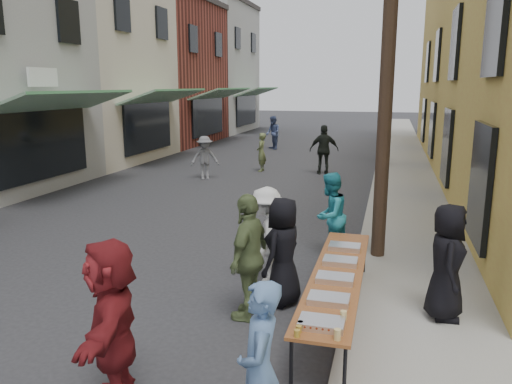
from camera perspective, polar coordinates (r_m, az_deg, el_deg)
The scene contains 27 objects.
ground at distance 8.65m, azimuth -17.45°, elevation -11.36°, with size 120.00×120.00×0.00m, color #28282B.
sidewalk at distance 21.89m, azimuth 16.47°, elevation 2.90°, with size 2.20×60.00×0.10m, color gray.
storefront_row at distance 25.98m, azimuth -19.14°, elevation 13.14°, with size 8.00×37.00×9.00m.
utility_pole_near at distance 9.70m, azimuth 15.07°, elevation 18.45°, with size 0.26×0.26×9.00m, color #2D2116.
utility_pole_mid at distance 21.66m, azimuth 15.28°, elevation 14.71°, with size 0.26×0.26×9.00m, color #2D2116.
utility_pole_far at distance 33.65m, azimuth 15.34°, elevation 13.63°, with size 0.26×0.26×9.00m, color #2D2116.
serving_table at distance 7.27m, azimuth 9.27°, elevation -9.44°, with size 0.70×4.00×0.75m.
catering_tray_sausage at distance 5.74m, azimuth 7.50°, elevation -14.64°, with size 0.50×0.33×0.08m, color maroon.
catering_tray_foil_b at distance 6.32m, azimuth 8.32°, elevation -12.04°, with size 0.50×0.33×0.08m, color #B2B2B7.
catering_tray_buns at distance 6.96m, azimuth 9.03°, elevation -9.73°, with size 0.50×0.33×0.08m, color tan.
catering_tray_foil_d at distance 7.62m, azimuth 9.61°, elevation -7.81°, with size 0.50×0.33×0.08m, color #B2B2B7.
catering_tray_buns_end at distance 8.28m, azimuth 10.09°, elevation -6.20°, with size 0.50×0.33×0.08m, color tan.
condiment_jar_a at distance 5.50m, azimuth 4.70°, elevation -15.81°, with size 0.07×0.07×0.08m, color #A57F26.
condiment_jar_b at distance 5.59m, azimuth 4.90°, elevation -15.34°, with size 0.07×0.07×0.08m, color #A57F26.
condiment_jar_c at distance 5.68m, azimuth 5.08°, elevation -14.89°, with size 0.07×0.07×0.08m, color #A57F26.
cup_stack at distance 5.49m, azimuth 9.29°, elevation -15.78°, with size 0.08×0.08×0.12m, color tan.
guest_front_a at distance 7.76m, azimuth 3.11°, elevation -6.80°, with size 0.83×0.54×1.70m, color black.
guest_front_b at distance 4.77m, azimuth 0.42°, elevation -19.71°, with size 0.62×0.41×1.70m, color #51719D.
guest_front_c at distance 9.89m, azimuth 8.42°, elevation -2.70°, with size 0.83×0.65×1.71m, color teal.
guest_front_d at distance 8.46m, azimuth 1.19°, elevation -5.15°, with size 1.10×0.63×1.71m, color silver.
guest_front_e at distance 7.27m, azimuth -0.80°, elevation -7.40°, with size 1.10×0.46×1.87m, color #596A3D.
guest_queue_back at distance 5.59m, azimuth -16.13°, elevation -14.25°, with size 1.72×0.55×1.86m, color maroon.
server at distance 7.56m, azimuth 20.97°, elevation -7.46°, with size 0.82×0.53×1.67m, color black.
passerby_left at distance 18.22m, azimuth -5.87°, elevation 3.92°, with size 1.02×0.58×1.57m, color slate.
passerby_mid at distance 19.31m, azimuth 7.79°, elevation 4.81°, with size 1.11×0.46×1.89m, color black.
passerby_right at distance 19.82m, azimuth 0.62°, elevation 4.57°, with size 0.56×0.36×1.52m, color #5D693D.
passerby_far at distance 26.73m, azimuth 1.96°, elevation 6.78°, with size 0.86×0.67×1.77m, color #435383.
Camera 1 is at (4.43, -6.63, 3.36)m, focal length 35.00 mm.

